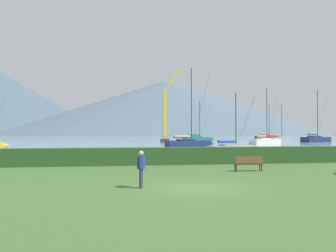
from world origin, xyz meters
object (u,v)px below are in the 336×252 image
(sailboat_slip_4, at_px, (265,141))
(person_seated_viewer, at_px, (141,166))
(sailboat_slip_0, at_px, (316,139))
(sailboat_slip_7, at_px, (268,137))
(dock_crane, at_px, (165,119))
(park_bench_near_path, at_px, (249,163))
(sailboat_slip_8, at_px, (189,143))
(sailboat_slip_9, at_px, (233,149))
(sailboat_slip_6, at_px, (198,139))
(sailboat_slip_1, at_px, (280,138))

(sailboat_slip_4, bearing_deg, person_seated_viewer, -139.78)
(sailboat_slip_0, height_order, sailboat_slip_4, sailboat_slip_0)
(sailboat_slip_4, relative_size, person_seated_viewer, 6.99)
(sailboat_slip_7, xyz_separation_m, dock_crane, (-36.29, -20.28, 4.94))
(park_bench_near_path, bearing_deg, person_seated_viewer, -141.02)
(person_seated_viewer, bearing_deg, sailboat_slip_8, 89.24)
(sailboat_slip_9, relative_size, person_seated_viewer, 4.28)
(sailboat_slip_6, height_order, park_bench_near_path, sailboat_slip_6)
(sailboat_slip_1, bearing_deg, sailboat_slip_7, 73.77)
(sailboat_slip_7, relative_size, dock_crane, 0.64)
(sailboat_slip_6, relative_size, sailboat_slip_9, 1.49)
(sailboat_slip_6, bearing_deg, sailboat_slip_8, -114.19)
(sailboat_slip_1, bearing_deg, dock_crane, -174.82)
(sailboat_slip_0, height_order, sailboat_slip_1, sailboat_slip_0)
(sailboat_slip_7, bearing_deg, sailboat_slip_4, -119.89)
(sailboat_slip_6, distance_m, dock_crane, 10.29)
(park_bench_near_path, distance_m, person_seated_viewer, 9.05)
(sailboat_slip_0, height_order, sailboat_slip_9, sailboat_slip_0)
(sailboat_slip_6, bearing_deg, sailboat_slip_0, -24.73)
(sailboat_slip_1, bearing_deg, sailboat_slip_9, -130.37)
(sailboat_slip_6, relative_size, dock_crane, 0.56)
(park_bench_near_path, height_order, person_seated_viewer, person_seated_viewer)
(sailboat_slip_6, bearing_deg, person_seated_viewer, -113.65)
(sailboat_slip_8, relative_size, sailboat_slip_9, 1.81)
(sailboat_slip_0, relative_size, sailboat_slip_6, 1.22)
(sailboat_slip_1, bearing_deg, sailboat_slip_0, -91.78)
(sailboat_slip_4, distance_m, person_seated_viewer, 58.41)
(sailboat_slip_9, bearing_deg, sailboat_slip_0, 34.53)
(sailboat_slip_0, bearing_deg, sailboat_slip_6, 143.74)
(sailboat_slip_4, relative_size, sailboat_slip_6, 1.10)
(sailboat_slip_0, xyz_separation_m, sailboat_slip_8, (-37.30, -24.15, -0.07))
(sailboat_slip_6, bearing_deg, sailboat_slip_9, -106.89)
(sailboat_slip_6, height_order, person_seated_viewer, sailboat_slip_6)
(sailboat_slip_7, bearing_deg, sailboat_slip_1, -101.79)
(sailboat_slip_1, xyz_separation_m, person_seated_viewer, (-46.01, -77.31, 0.37))
(sailboat_slip_1, xyz_separation_m, sailboat_slip_6, (-25.98, -6.43, 0.10))
(sailboat_slip_0, relative_size, park_bench_near_path, 7.07)
(park_bench_near_path, bearing_deg, sailboat_slip_1, 63.64)
(person_seated_viewer, height_order, dock_crane, dock_crane)
(sailboat_slip_9, xyz_separation_m, dock_crane, (-1.16, 45.77, 5.14))
(park_bench_near_path, bearing_deg, sailboat_slip_7, 66.23)
(sailboat_slip_9, xyz_separation_m, person_seated_viewer, (-12.43, -22.98, 0.43))
(sailboat_slip_4, height_order, park_bench_near_path, sailboat_slip_4)
(sailboat_slip_9, height_order, dock_crane, dock_crane)
(sailboat_slip_8, bearing_deg, sailboat_slip_7, 42.88)
(dock_crane, bearing_deg, sailboat_slip_4, -45.46)
(sailboat_slip_9, bearing_deg, sailboat_slip_4, 45.28)
(sailboat_slip_9, bearing_deg, sailboat_slip_1, 44.66)
(sailboat_slip_0, xyz_separation_m, sailboat_slip_9, (-35.37, -39.48, -0.23))
(sailboat_slip_0, distance_m, sailboat_slip_8, 44.43)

